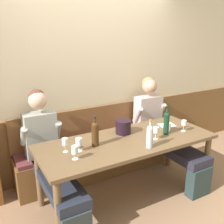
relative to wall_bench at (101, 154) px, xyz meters
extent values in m
cube|color=#936F51|center=(0.00, -0.83, -0.29)|extent=(6.80, 6.80, 0.02)
cube|color=beige|center=(0.00, 0.26, 1.12)|extent=(6.80, 0.08, 2.80)
cube|color=brown|center=(0.00, 0.21, 0.18)|extent=(6.80, 0.03, 0.91)
cube|color=brown|center=(0.00, -0.02, -0.06)|extent=(2.38, 0.42, 0.44)
cube|color=brown|center=(0.00, -0.02, 0.18)|extent=(2.33, 0.39, 0.05)
cube|color=brown|center=(0.00, 0.17, 0.43)|extent=(2.38, 0.04, 0.45)
cube|color=brown|center=(0.00, -0.67, 0.46)|extent=(2.08, 0.83, 0.04)
cylinder|color=brown|center=(-0.97, -1.02, 0.08)|extent=(0.07, 0.07, 0.72)
cylinder|color=brown|center=(0.97, -1.02, 0.08)|extent=(0.07, 0.07, 0.72)
cylinder|color=brown|center=(-0.97, -0.32, 0.08)|extent=(0.07, 0.07, 0.72)
cylinder|color=brown|center=(0.97, -0.32, 0.08)|extent=(0.07, 0.07, 0.72)
cube|color=#242939|center=(-0.84, -0.60, 0.15)|extent=(0.32, 1.08, 0.11)
cube|color=#959C98|center=(-0.84, -0.02, 0.48)|extent=(0.38, 0.21, 0.55)
sphere|color=#D3AC90|center=(-0.84, -0.03, 0.91)|extent=(0.21, 0.21, 0.21)
sphere|color=brown|center=(-0.84, 0.00, 0.94)|extent=(0.20, 0.20, 0.20)
cylinder|color=#959C98|center=(-1.04, -0.06, 0.51)|extent=(0.08, 0.20, 0.27)
cylinder|color=#959C98|center=(-0.64, -0.06, 0.51)|extent=(0.08, 0.20, 0.27)
cube|color=#263839|center=(0.79, -1.09, -0.09)|extent=(0.31, 0.14, 0.38)
cube|color=#272737|center=(0.79, -0.59, 0.15)|extent=(0.34, 1.08, 0.11)
cube|color=#BDACA8|center=(0.79, -0.02, 0.48)|extent=(0.40, 0.19, 0.54)
sphere|color=tan|center=(0.79, -0.03, 0.91)|extent=(0.22, 0.22, 0.22)
sphere|color=#9E754B|center=(0.79, 0.00, 0.94)|extent=(0.20, 0.20, 0.20)
cylinder|color=#BDACA8|center=(0.57, -0.05, 0.51)|extent=(0.08, 0.20, 0.27)
cylinder|color=#BDACA8|center=(1.00, -0.05, 0.51)|extent=(0.08, 0.20, 0.27)
cylinder|color=black|center=(0.06, -0.47, 0.56)|extent=(0.19, 0.19, 0.16)
cylinder|color=#123621|center=(0.50, -0.75, 0.59)|extent=(0.07, 0.07, 0.23)
sphere|color=#123621|center=(0.50, -0.75, 0.72)|extent=(0.07, 0.07, 0.07)
cylinder|color=#123621|center=(0.50, -0.75, 0.77)|extent=(0.03, 0.03, 0.08)
cylinder|color=black|center=(0.50, -0.75, 0.82)|extent=(0.03, 0.03, 0.02)
cylinder|color=#AFC1C1|center=(0.09, -0.96, 0.58)|extent=(0.07, 0.07, 0.20)
sphere|color=#AFC1C1|center=(0.09, -0.96, 0.69)|extent=(0.07, 0.07, 0.07)
cylinder|color=#AFC1C1|center=(0.09, -0.96, 0.74)|extent=(0.03, 0.03, 0.07)
cylinder|color=orange|center=(0.09, -0.96, 0.78)|extent=(0.03, 0.03, 0.02)
cylinder|color=#412811|center=(-0.39, -0.63, 0.59)|extent=(0.08, 0.08, 0.22)
sphere|color=#412811|center=(-0.39, -0.63, 0.71)|extent=(0.08, 0.08, 0.08)
cylinder|color=#412811|center=(-0.39, -0.63, 0.76)|extent=(0.03, 0.03, 0.08)
cylinder|color=black|center=(-0.39, -0.63, 0.81)|extent=(0.03, 0.03, 0.02)
cylinder|color=silver|center=(0.29, -0.82, 0.48)|extent=(0.06, 0.06, 0.00)
cylinder|color=silver|center=(0.29, -0.82, 0.52)|extent=(0.01, 0.01, 0.08)
cylinder|color=silver|center=(0.29, -0.82, 0.60)|extent=(0.07, 0.07, 0.07)
cylinder|color=silver|center=(-0.73, -0.61, 0.48)|extent=(0.06, 0.06, 0.00)
cylinder|color=silver|center=(-0.73, -0.61, 0.52)|extent=(0.01, 0.01, 0.08)
cylinder|color=silver|center=(-0.73, -0.61, 0.60)|extent=(0.06, 0.06, 0.07)
cylinder|color=#EFE680|center=(-0.73, -0.61, 0.57)|extent=(0.05, 0.05, 0.02)
cylinder|color=silver|center=(-0.60, -0.67, 0.48)|extent=(0.07, 0.07, 0.00)
cylinder|color=silver|center=(-0.60, -0.67, 0.51)|extent=(0.01, 0.01, 0.06)
cylinder|color=silver|center=(-0.60, -0.67, 0.59)|extent=(0.07, 0.07, 0.08)
cylinder|color=#E0E68F|center=(-0.60, -0.67, 0.56)|extent=(0.06, 0.06, 0.02)
cylinder|color=silver|center=(0.75, -0.79, 0.48)|extent=(0.06, 0.06, 0.00)
cylinder|color=silver|center=(0.75, -0.79, 0.52)|extent=(0.01, 0.01, 0.08)
cylinder|color=silver|center=(0.75, -0.79, 0.59)|extent=(0.06, 0.06, 0.06)
cylinder|color=silver|center=(-0.71, -0.81, 0.48)|extent=(0.06, 0.06, 0.00)
cylinder|color=silver|center=(-0.71, -0.81, 0.51)|extent=(0.01, 0.01, 0.06)
cylinder|color=silver|center=(-0.71, -0.81, 0.58)|extent=(0.07, 0.07, 0.08)
cylinder|color=#EFD380|center=(-0.71, -0.81, 0.56)|extent=(0.06, 0.06, 0.03)
cylinder|color=silver|center=(0.61, -0.67, 0.53)|extent=(0.07, 0.07, 0.10)
cube|color=white|center=(0.72, -0.52, 0.48)|extent=(0.24, 0.19, 0.00)
camera|label=1|loc=(-1.53, -3.00, 1.71)|focal=41.97mm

